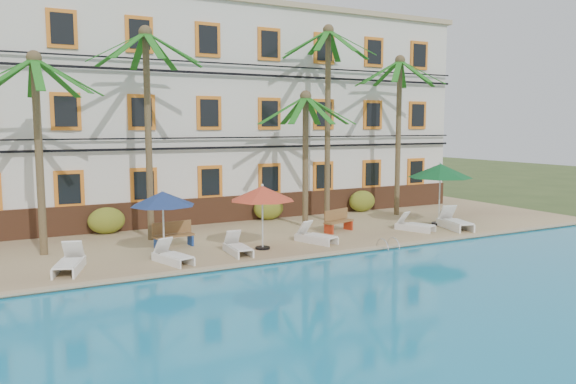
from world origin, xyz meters
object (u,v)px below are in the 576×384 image
palm_d (328,98)px  umbrella_red (262,194)px  umbrella_blue (163,199)px  lounger_f (454,222)px  palm_c (306,137)px  lounger_c (238,247)px  umbrella_green (440,171)px  palm_a (37,123)px  bench_right (337,220)px  lounger_b (172,255)px  bench_left (173,234)px  lounger_d (315,236)px  lounger_a (69,262)px  lounger_e (414,225)px  palm_b (147,104)px  pool_ladder (388,248)px  palm_e (399,113)px

palm_d → umbrella_red: (-5.42, -4.33, -3.72)m
umbrella_blue → lounger_f: umbrella_blue is taller
palm_c → lounger_c: (-4.74, -3.57, -3.68)m
palm_c → umbrella_green: bearing=-23.8°
palm_a → bench_right: (11.30, -1.16, -4.05)m
palm_a → lounger_c: palm_a is taller
lounger_b → bench_left: 2.50m
lounger_d → bench_right: size_ratio=1.14×
lounger_c → lounger_a: bearing=177.8°
palm_a → lounger_b: bearing=-42.2°
palm_c → lounger_b: size_ratio=3.40×
lounger_e → lounger_a: bearing=-178.8°
bench_left → umbrella_blue: bearing=-122.7°
palm_d → bench_left: 10.04m
palm_b → lounger_a: bearing=-133.2°
lounger_c → lounger_f: lounger_f is taller
lounger_b → pool_ladder: bearing=-10.9°
lounger_b → palm_d: bearing=28.6°
umbrella_green → lounger_c: bearing=-173.7°
palm_b → lounger_e: (10.37, -3.37, -5.00)m
umbrella_green → pool_ladder: bearing=-150.9°
lounger_a → lounger_f: size_ratio=0.91×
umbrella_red → pool_ladder: umbrella_red is taller
bench_left → lounger_e: bearing=-9.4°
pool_ladder → lounger_c: bearing=162.1°
lounger_b → pool_ladder: 7.75m
pool_ladder → palm_b: bearing=142.5°
palm_d → lounger_c: size_ratio=5.42×
palm_a → pool_ladder: palm_a is taller
lounger_d → pool_ladder: bearing=-47.6°
lounger_c → bench_left: size_ratio=1.09×
lounger_b → bench_left: (0.73, 2.38, 0.22)m
lounger_e → umbrella_red: bearing=-178.4°
umbrella_red → lounger_d: bearing=1.4°
umbrella_blue → lounger_b: bearing=-95.2°
umbrella_red → lounger_a: 6.80m
palm_d → lounger_a: size_ratio=4.61×
palm_a → lounger_f: palm_a is taller
umbrella_red → lounger_d: 2.86m
palm_b → lounger_a: (-3.44, -3.66, -4.97)m
palm_c → lounger_f: bearing=-33.1°
umbrella_red → bench_right: (4.22, 1.57, -1.55)m
palm_c → umbrella_blue: size_ratio=2.64×
palm_e → pool_ladder: palm_e is taller
palm_a → lounger_f: size_ratio=3.21×
palm_a → bench_left: size_ratio=4.53×
palm_c → lounger_e: bearing=-40.5°
lounger_e → lounger_b: bearing=-176.1°
lounger_b → bench_right: 8.00m
umbrella_red → lounger_e: size_ratio=1.36×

